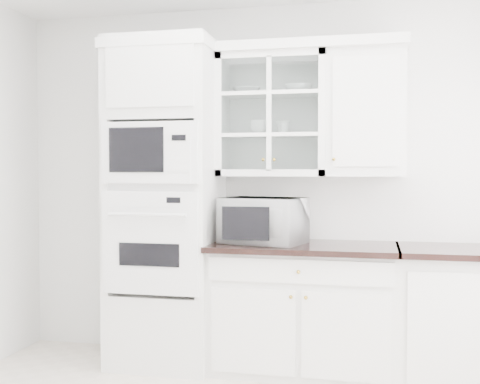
# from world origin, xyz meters

# --- Properties ---
(room_shell) EXTENTS (4.00, 3.50, 2.70)m
(room_shell) POSITION_xyz_m (0.00, 0.43, 1.78)
(room_shell) COLOR white
(room_shell) RESTS_ON ground
(oven_column) EXTENTS (0.76, 0.68, 2.40)m
(oven_column) POSITION_xyz_m (-0.75, 1.42, 1.20)
(oven_column) COLOR white
(oven_column) RESTS_ON ground
(base_cabinet_run) EXTENTS (1.32, 0.67, 0.92)m
(base_cabinet_run) POSITION_xyz_m (0.28, 1.45, 0.46)
(base_cabinet_run) COLOR white
(base_cabinet_run) RESTS_ON ground
(extra_base_cabinet) EXTENTS (0.72, 0.67, 0.92)m
(extra_base_cabinet) POSITION_xyz_m (1.28, 1.45, 0.46)
(extra_base_cabinet) COLOR white
(extra_base_cabinet) RESTS_ON ground
(upper_cabinet_glass) EXTENTS (0.80, 0.33, 0.90)m
(upper_cabinet_glass) POSITION_xyz_m (0.03, 1.58, 1.85)
(upper_cabinet_glass) COLOR white
(upper_cabinet_glass) RESTS_ON room_shell
(upper_cabinet_solid) EXTENTS (0.55, 0.33, 0.90)m
(upper_cabinet_solid) POSITION_xyz_m (0.71, 1.58, 1.85)
(upper_cabinet_solid) COLOR white
(upper_cabinet_solid) RESTS_ON room_shell
(crown_molding) EXTENTS (2.14, 0.38, 0.07)m
(crown_molding) POSITION_xyz_m (-0.07, 1.56, 2.33)
(crown_molding) COLOR white
(crown_molding) RESTS_ON room_shell
(countertop_microwave) EXTENTS (0.66, 0.60, 0.33)m
(countertop_microwave) POSITION_xyz_m (-0.01, 1.44, 1.08)
(countertop_microwave) COLOR white
(countertop_microwave) RESTS_ON base_cabinet_run
(bowl_a) EXTENTS (0.26, 0.26, 0.05)m
(bowl_a) POSITION_xyz_m (-0.17, 1.60, 2.04)
(bowl_a) COLOR white
(bowl_a) RESTS_ON upper_cabinet_glass
(bowl_b) EXTENTS (0.25, 0.25, 0.06)m
(bowl_b) POSITION_xyz_m (0.22, 1.59, 2.04)
(bowl_b) COLOR white
(bowl_b) RESTS_ON upper_cabinet_glass
(cup_a) EXTENTS (0.16, 0.16, 0.10)m
(cup_a) POSITION_xyz_m (-0.07, 1.57, 1.76)
(cup_a) COLOR white
(cup_a) RESTS_ON upper_cabinet_glass
(cup_b) EXTENTS (0.11, 0.11, 0.10)m
(cup_b) POSITION_xyz_m (0.11, 1.57, 1.76)
(cup_b) COLOR white
(cup_b) RESTS_ON upper_cabinet_glass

